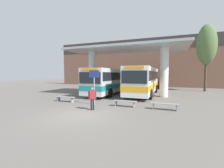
% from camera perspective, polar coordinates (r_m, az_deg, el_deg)
% --- Properties ---
extents(ground_plane, '(100.00, 100.00, 0.00)m').
position_cam_1_polar(ground_plane, '(9.74, -11.64, -11.41)').
color(ground_plane, '#605B56').
extents(townhouse_backdrop, '(40.00, 0.58, 9.78)m').
position_cam_1_polar(townhouse_backdrop, '(31.89, 12.04, 9.41)').
color(townhouse_backdrop, brown).
rests_on(townhouse_backdrop, ground_plane).
extents(station_canopy, '(14.00, 6.04, 5.68)m').
position_cam_1_polar(station_canopy, '(18.41, 5.00, 10.44)').
color(station_canopy, silver).
rests_on(station_canopy, ground_plane).
extents(transit_bus_left_bay, '(2.83, 11.36, 3.16)m').
position_cam_1_polar(transit_bus_left_bay, '(19.90, -0.43, 1.58)').
color(transit_bus_left_bay, silver).
rests_on(transit_bus_left_bay, ground_plane).
extents(transit_bus_center_bay, '(2.85, 10.33, 3.30)m').
position_cam_1_polar(transit_bus_center_bay, '(18.73, 11.84, 1.60)').
color(transit_bus_center_bay, white).
rests_on(transit_bus_center_bay, ground_plane).
extents(waiting_bench_near_pillar, '(1.85, 0.44, 0.46)m').
position_cam_1_polar(waiting_bench_near_pillar, '(11.82, 4.91, -6.91)').
color(waiting_bench_near_pillar, gray).
rests_on(waiting_bench_near_pillar, ground_plane).
extents(waiting_bench_mid_platform, '(1.95, 0.44, 0.46)m').
position_cam_1_polar(waiting_bench_mid_platform, '(14.47, -17.37, -5.08)').
color(waiting_bench_mid_platform, gray).
rests_on(waiting_bench_mid_platform, ground_plane).
extents(waiting_bench_far_platform, '(1.95, 0.44, 0.46)m').
position_cam_1_polar(waiting_bench_far_platform, '(11.37, 19.45, -7.54)').
color(waiting_bench_far_platform, gray).
rests_on(waiting_bench_far_platform, ground_plane).
extents(info_sign_platform, '(0.90, 0.09, 2.86)m').
position_cam_1_polar(info_sign_platform, '(12.37, -6.82, 1.47)').
color(info_sign_platform, gray).
rests_on(info_sign_platform, ground_plane).
extents(pedestrian_waiting, '(0.50, 0.44, 1.59)m').
position_cam_1_polar(pedestrian_waiting, '(10.66, -7.52, -4.72)').
color(pedestrian_waiting, black).
rests_on(pedestrian_waiting, ground_plane).
extents(poplar_tree_behind_left, '(2.67, 2.67, 9.73)m').
position_cam_1_polar(poplar_tree_behind_left, '(26.24, 32.36, 12.43)').
color(poplar_tree_behind_left, '#473A2B').
rests_on(poplar_tree_behind_left, ground_plane).
extents(parked_car_street, '(4.70, 2.01, 2.00)m').
position_cam_1_polar(parked_car_street, '(27.11, 14.57, 0.38)').
color(parked_car_street, maroon).
rests_on(parked_car_street, ground_plane).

